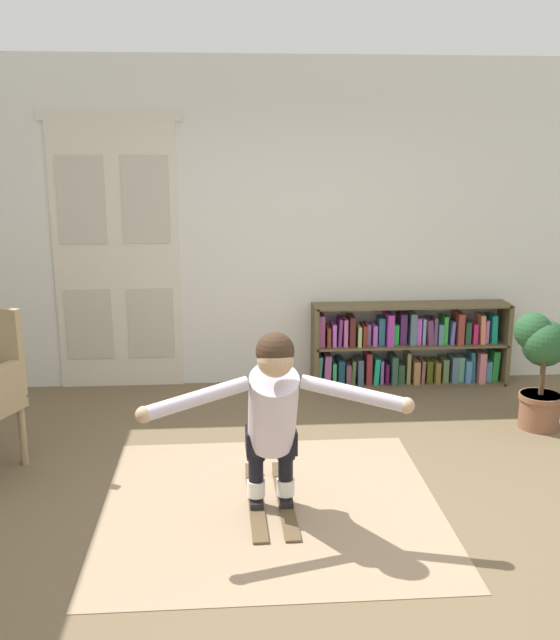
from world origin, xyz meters
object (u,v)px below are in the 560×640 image
(bookshelf, at_px, (407,348))
(person_skier, at_px, (273,409))
(skis_pair, at_px, (270,500))
(potted_plant, at_px, (542,354))

(bookshelf, xyz_separation_m, person_skier, (-1.38, -2.39, 0.36))
(skis_pair, bearing_deg, potted_plant, 27.14)
(bookshelf, relative_size, person_skier, 1.21)
(skis_pair, bearing_deg, person_skier, -88.78)
(potted_plant, xyz_separation_m, person_skier, (-2.16, -1.31, 0.11))
(skis_pair, relative_size, person_skier, 0.61)
(person_skier, bearing_deg, bookshelf, 60.00)
(person_skier, bearing_deg, potted_plant, 31.29)
(bookshelf, xyz_separation_m, skis_pair, (-1.39, -2.19, -0.32))
(bookshelf, height_order, skis_pair, bookshelf)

